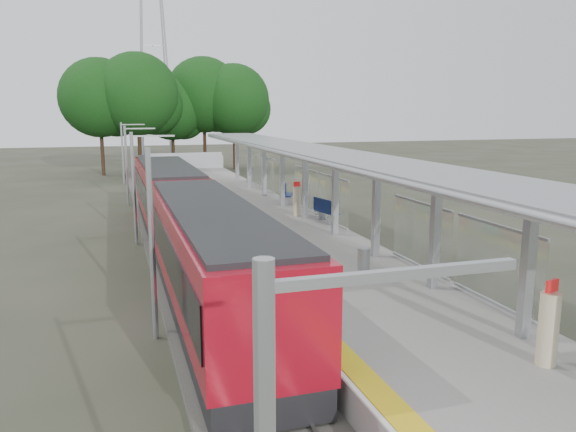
{
  "coord_description": "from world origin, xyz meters",
  "views": [
    {
      "loc": [
        -7.23,
        -8.49,
        6.36
      ],
      "look_at": [
        -0.73,
        12.18,
        2.3
      ],
      "focal_mm": 35.0,
      "sensor_mm": 36.0,
      "label": 1
    }
  ],
  "objects_px": {
    "train": "(184,216)",
    "info_pillar_near": "(548,328)",
    "bench_mid": "(325,210)",
    "info_pillar_far": "(297,201)",
    "bench_far": "(286,193)",
    "litter_bin": "(364,261)"
  },
  "relations": [
    {
      "from": "train",
      "to": "litter_bin",
      "type": "height_order",
      "value": "train"
    },
    {
      "from": "bench_mid",
      "to": "bench_far",
      "type": "relative_size",
      "value": 1.04
    },
    {
      "from": "train",
      "to": "info_pillar_near",
      "type": "height_order",
      "value": "train"
    },
    {
      "from": "train",
      "to": "bench_far",
      "type": "distance_m",
      "value": 10.73
    },
    {
      "from": "bench_far",
      "to": "litter_bin",
      "type": "height_order",
      "value": "bench_far"
    },
    {
      "from": "info_pillar_far",
      "to": "bench_far",
      "type": "bearing_deg",
      "value": 78.44
    },
    {
      "from": "train",
      "to": "info_pillar_far",
      "type": "xyz_separation_m",
      "value": [
        6.31,
        4.07,
        -0.28
      ]
    },
    {
      "from": "info_pillar_near",
      "to": "litter_bin",
      "type": "distance_m",
      "value": 7.56
    },
    {
      "from": "train",
      "to": "litter_bin",
      "type": "xyz_separation_m",
      "value": [
        5.14,
        -6.6,
        -0.62
      ]
    },
    {
      "from": "litter_bin",
      "to": "info_pillar_far",
      "type": "bearing_deg",
      "value": 83.73
    },
    {
      "from": "bench_mid",
      "to": "litter_bin",
      "type": "xyz_separation_m",
      "value": [
        -1.96,
        -8.59,
        -0.18
      ]
    },
    {
      "from": "bench_far",
      "to": "litter_bin",
      "type": "relative_size",
      "value": 1.98
    },
    {
      "from": "info_pillar_near",
      "to": "bench_mid",
      "type": "bearing_deg",
      "value": 70.46
    },
    {
      "from": "bench_mid",
      "to": "litter_bin",
      "type": "bearing_deg",
      "value": -114.25
    },
    {
      "from": "info_pillar_near",
      "to": "litter_bin",
      "type": "xyz_separation_m",
      "value": [
        -0.79,
        7.51,
        -0.39
      ]
    },
    {
      "from": "info_pillar_near",
      "to": "litter_bin",
      "type": "height_order",
      "value": "info_pillar_near"
    },
    {
      "from": "bench_mid",
      "to": "litter_bin",
      "type": "distance_m",
      "value": 8.81
    },
    {
      "from": "litter_bin",
      "to": "bench_far",
      "type": "bearing_deg",
      "value": 82.77
    },
    {
      "from": "train",
      "to": "bench_far",
      "type": "bearing_deg",
      "value": 49.21
    },
    {
      "from": "train",
      "to": "info_pillar_near",
      "type": "xyz_separation_m",
      "value": [
        5.93,
        -14.1,
        -0.23
      ]
    },
    {
      "from": "bench_mid",
      "to": "info_pillar_near",
      "type": "relative_size",
      "value": 0.93
    },
    {
      "from": "train",
      "to": "litter_bin",
      "type": "bearing_deg",
      "value": -52.09
    }
  ]
}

